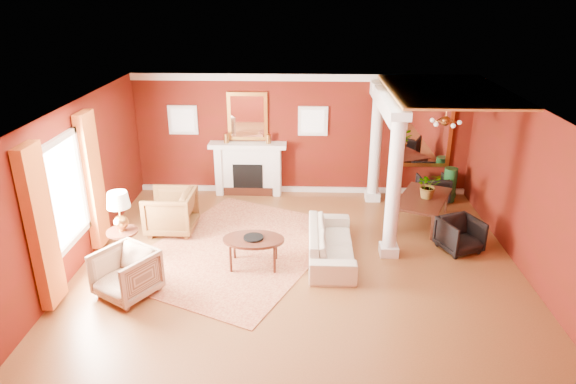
{
  "coord_description": "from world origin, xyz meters",
  "views": [
    {
      "loc": [
        0.1,
        -8.41,
        4.8
      ],
      "look_at": [
        -0.23,
        0.58,
        1.15
      ],
      "focal_mm": 32.0,
      "sensor_mm": 36.0,
      "label": 1
    }
  ],
  "objects_px": {
    "armchair_stripe": "(126,272)",
    "coffee_table": "(254,241)",
    "armchair_leopard": "(171,210)",
    "side_table": "(120,217)",
    "sofa": "(331,238)",
    "dining_table": "(424,203)"
  },
  "relations": [
    {
      "from": "armchair_leopard",
      "to": "armchair_stripe",
      "type": "relative_size",
      "value": 1.11
    },
    {
      "from": "armchair_leopard",
      "to": "coffee_table",
      "type": "relative_size",
      "value": 0.88
    },
    {
      "from": "armchair_leopard",
      "to": "coffee_table",
      "type": "xyz_separation_m",
      "value": [
        1.85,
        -1.36,
        0.02
      ]
    },
    {
      "from": "armchair_stripe",
      "to": "side_table",
      "type": "height_order",
      "value": "side_table"
    },
    {
      "from": "armchair_leopard",
      "to": "armchair_stripe",
      "type": "height_order",
      "value": "armchair_leopard"
    },
    {
      "from": "coffee_table",
      "to": "dining_table",
      "type": "distance_m",
      "value": 3.99
    },
    {
      "from": "armchair_stripe",
      "to": "coffee_table",
      "type": "distance_m",
      "value": 2.25
    },
    {
      "from": "dining_table",
      "to": "side_table",
      "type": "bearing_deg",
      "value": 132.8
    },
    {
      "from": "side_table",
      "to": "armchair_leopard",
      "type": "bearing_deg",
      "value": 68.08
    },
    {
      "from": "armchair_leopard",
      "to": "sofa",
      "type": "bearing_deg",
      "value": 73.89
    },
    {
      "from": "armchair_stripe",
      "to": "side_table",
      "type": "distance_m",
      "value": 1.23
    },
    {
      "from": "armchair_stripe",
      "to": "armchair_leopard",
      "type": "bearing_deg",
      "value": 118.46
    },
    {
      "from": "sofa",
      "to": "coffee_table",
      "type": "distance_m",
      "value": 1.46
    },
    {
      "from": "sofa",
      "to": "armchair_stripe",
      "type": "distance_m",
      "value": 3.68
    },
    {
      "from": "coffee_table",
      "to": "armchair_leopard",
      "type": "bearing_deg",
      "value": 143.76
    },
    {
      "from": "armchair_stripe",
      "to": "side_table",
      "type": "xyz_separation_m",
      "value": [
        -0.39,
        1.05,
        0.5
      ]
    },
    {
      "from": "sofa",
      "to": "side_table",
      "type": "height_order",
      "value": "side_table"
    },
    {
      "from": "armchair_leopard",
      "to": "side_table",
      "type": "bearing_deg",
      "value": -21.01
    },
    {
      "from": "dining_table",
      "to": "sofa",
      "type": "bearing_deg",
      "value": 152.61
    },
    {
      "from": "armchair_stripe",
      "to": "dining_table",
      "type": "xyz_separation_m",
      "value": [
        5.47,
        3.0,
        0.02
      ]
    },
    {
      "from": "side_table",
      "to": "dining_table",
      "type": "relative_size",
      "value": 0.85
    },
    {
      "from": "armchair_stripe",
      "to": "side_table",
      "type": "relative_size",
      "value": 0.63
    }
  ]
}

